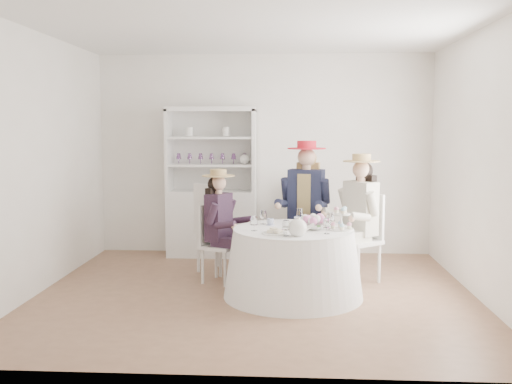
{
  "coord_description": "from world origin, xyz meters",
  "views": [
    {
      "loc": [
        0.34,
        -5.77,
        1.71
      ],
      "look_at": [
        0.0,
        0.1,
        1.05
      ],
      "focal_mm": 40.0,
      "sensor_mm": 36.0,
      "label": 1
    }
  ],
  "objects": [
    {
      "name": "side_table",
      "position": [
        0.6,
        1.67,
        0.35
      ],
      "size": [
        0.55,
        0.55,
        0.7
      ],
      "primitive_type": "cube",
      "rotation": [
        0.0,
        0.0,
        -0.25
      ],
      "color": "silver",
      "rests_on": "ground"
    },
    {
      "name": "hutch",
      "position": [
        -0.69,
        1.77,
        0.71
      ],
      "size": [
        1.29,
        0.73,
        1.99
      ],
      "rotation": [
        0.0,
        0.0,
        0.26
      ],
      "color": "silver",
      "rests_on": "ground"
    },
    {
      "name": "hatbox",
      "position": [
        0.6,
        1.67,
        0.87
      ],
      "size": [
        0.38,
        0.38,
        0.33
      ],
      "primitive_type": "cylinder",
      "rotation": [
        0.0,
        0.0,
        -0.14
      ],
      "color": "black",
      "rests_on": "side_table"
    },
    {
      "name": "guest_mid",
      "position": [
        0.54,
        0.85,
        0.89
      ],
      "size": [
        0.59,
        0.63,
        1.56
      ],
      "rotation": [
        0.0,
        0.0,
        -0.26
      ],
      "color": "silver",
      "rests_on": "ground"
    },
    {
      "name": "ceiling",
      "position": [
        0.0,
        0.0,
        2.7
      ],
      "size": [
        4.5,
        4.5,
        0.0
      ],
      "primitive_type": "plane",
      "rotation": [
        3.14,
        0.0,
        0.0
      ],
      "color": "white",
      "rests_on": "wall_back"
    },
    {
      "name": "wall_back",
      "position": [
        0.0,
        2.0,
        1.35
      ],
      "size": [
        4.5,
        0.0,
        4.5
      ],
      "primitive_type": "plane",
      "rotation": [
        1.57,
        0.0,
        0.0
      ],
      "color": "silver",
      "rests_on": "ground"
    },
    {
      "name": "sandwich_plate",
      "position": [
        0.21,
        -0.37,
        0.71
      ],
      "size": [
        0.25,
        0.25,
        0.05
      ],
      "rotation": [
        0.0,
        0.0,
        0.1
      ],
      "color": "white",
      "rests_on": "tea_table"
    },
    {
      "name": "wall_left",
      "position": [
        -2.25,
        0.0,
        1.35
      ],
      "size": [
        0.0,
        4.5,
        4.5
      ],
      "primitive_type": "plane",
      "rotation": [
        1.57,
        0.0,
        1.57
      ],
      "color": "silver",
      "rests_on": "ground"
    },
    {
      "name": "teacup_c",
      "position": [
        0.65,
        0.05,
        0.74
      ],
      "size": [
        0.12,
        0.12,
        0.08
      ],
      "primitive_type": "imported",
      "rotation": [
        0.0,
        0.0,
        0.34
      ],
      "color": "white",
      "rests_on": "tea_table"
    },
    {
      "name": "guest_left",
      "position": [
        -0.41,
        0.41,
        0.71
      ],
      "size": [
        0.53,
        0.48,
        1.26
      ],
      "rotation": [
        0.0,
        0.0,
        1.15
      ],
      "color": "silver",
      "rests_on": "ground"
    },
    {
      "name": "stemware_set",
      "position": [
        0.39,
        -0.08,
        0.77
      ],
      "size": [
        0.86,
        0.89,
        0.15
      ],
      "color": "white",
      "rests_on": "tea_table"
    },
    {
      "name": "wall_right",
      "position": [
        2.25,
        0.0,
        1.35
      ],
      "size": [
        0.0,
        4.5,
        4.5
      ],
      "primitive_type": "plane",
      "rotation": [
        1.57,
        0.0,
        -1.57
      ],
      "color": "silver",
      "rests_on": "ground"
    },
    {
      "name": "wall_front",
      "position": [
        0.0,
        -2.0,
        1.35
      ],
      "size": [
        4.5,
        0.0,
        4.5
      ],
      "primitive_type": "plane",
      "rotation": [
        -1.57,
        0.0,
        0.0
      ],
      "color": "silver",
      "rests_on": "ground"
    },
    {
      "name": "flower_bowl",
      "position": [
        0.6,
        -0.13,
        0.73
      ],
      "size": [
        0.26,
        0.26,
        0.05
      ],
      "primitive_type": "imported",
      "rotation": [
        0.0,
        0.0,
        -0.33
      ],
      "color": "white",
      "rests_on": "tea_table"
    },
    {
      "name": "tea_table",
      "position": [
        0.39,
        -0.08,
        0.35
      ],
      "size": [
        1.42,
        1.42,
        0.7
      ],
      "rotation": [
        0.0,
        0.0,
        0.12
      ],
      "color": "white",
      "rests_on": "ground"
    },
    {
      "name": "ground",
      "position": [
        0.0,
        0.0,
        0.0
      ],
      "size": [
        4.5,
        4.5,
        0.0
      ],
      "primitive_type": "plane",
      "color": "brown",
      "rests_on": "ground"
    },
    {
      "name": "spare_chair",
      "position": [
        -0.53,
        0.83,
        0.57
      ],
      "size": [
        0.61,
        0.61,
        1.06
      ],
      "rotation": [
        0.0,
        0.0,
        2.53
      ],
      "color": "silver",
      "rests_on": "ground"
    },
    {
      "name": "table_teapot",
      "position": [
        0.43,
        -0.48,
        0.78
      ],
      "size": [
        0.25,
        0.18,
        0.19
      ],
      "rotation": [
        0.0,
        0.0,
        0.33
      ],
      "color": "white",
      "rests_on": "tea_table"
    },
    {
      "name": "cupcake_stand",
      "position": [
        0.86,
        -0.12,
        0.78
      ],
      "size": [
        0.24,
        0.24,
        0.23
      ],
      "rotation": [
        0.0,
        0.0,
        0.32
      ],
      "color": "white",
      "rests_on": "tea_table"
    },
    {
      "name": "guest_right",
      "position": [
        1.11,
        0.51,
        0.81
      ],
      "size": [
        0.61,
        0.59,
        1.43
      ],
      "rotation": [
        0.0,
        0.0,
        -0.9
      ],
      "color": "silver",
      "rests_on": "ground"
    },
    {
      "name": "flower_arrangement",
      "position": [
        0.6,
        -0.12,
        0.8
      ],
      "size": [
        0.21,
        0.21,
        0.08
      ],
      "rotation": [
        0.0,
        0.0,
        0.37
      ],
      "color": "pink",
      "rests_on": "tea_table"
    },
    {
      "name": "teacup_b",
      "position": [
        0.43,
        0.18,
        0.74
      ],
      "size": [
        0.1,
        0.1,
        0.07
      ],
      "primitive_type": "imported",
      "rotation": [
        0.0,
        0.0,
        -0.4
      ],
      "color": "white",
      "rests_on": "tea_table"
    },
    {
      "name": "teacup_a",
      "position": [
        0.15,
        0.12,
        0.73
      ],
      "size": [
        0.08,
        0.08,
        0.06
      ],
      "primitive_type": "imported",
      "rotation": [
        0.0,
        0.0,
        -0.03
      ],
      "color": "white",
      "rests_on": "tea_table"
    }
  ]
}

